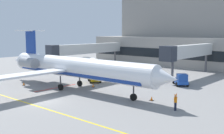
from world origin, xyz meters
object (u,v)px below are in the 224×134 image
object	(u,v)px
regional_jet	(74,67)
baggage_tug	(181,80)
marshaller	(175,102)
pushback_tractor	(94,76)
fuel_tank	(90,62)

from	to	relation	value
regional_jet	baggage_tug	bearing A→B (deg)	50.18
baggage_tug	marshaller	distance (m)	14.96
regional_jet	pushback_tractor	size ratio (longest dim) A/B	9.55
regional_jet	marshaller	xyz separation A→B (m)	(17.37, -0.31, -2.37)
regional_jet	fuel_tank	xyz separation A→B (m)	(-15.52, 18.42, -1.90)
pushback_tractor	fuel_tank	size ratio (longest dim) A/B	0.55
baggage_tug	pushback_tractor	size ratio (longest dim) A/B	1.14
baggage_tug	fuel_tank	size ratio (longest dim) A/B	0.63
regional_jet	fuel_tank	world-z (taller)	regional_jet
fuel_tank	marshaller	bearing A→B (deg)	-29.66
baggage_tug	regional_jet	bearing A→B (deg)	-129.82
baggage_tug	pushback_tractor	xyz separation A→B (m)	(-13.05, -6.91, 0.06)
pushback_tractor	regional_jet	bearing A→B (deg)	-72.41
pushback_tractor	baggage_tug	bearing A→B (deg)	27.90
baggage_tug	pushback_tractor	world-z (taller)	pushback_tractor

